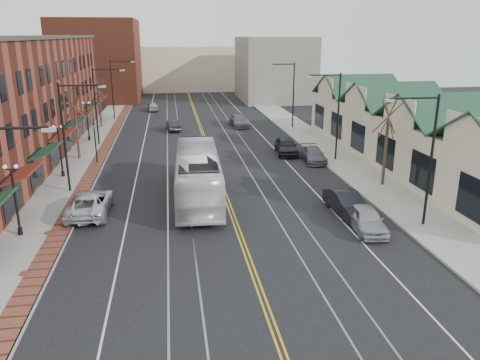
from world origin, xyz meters
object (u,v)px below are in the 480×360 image
object	(u,v)px
transit_bus	(198,174)
parked_car_c	(313,155)
parked_suv	(89,203)
parked_car_a	(366,219)
parked_car_d	(286,146)
parked_car_b	(346,203)

from	to	relation	value
transit_bus	parked_car_c	world-z (taller)	transit_bus
parked_suv	parked_car_a	size ratio (longest dim) A/B	1.30
parked_car_a	parked_car_d	bearing A→B (deg)	95.26
parked_suv	parked_car_d	xyz separation A→B (m)	(16.80, 14.01, 0.04)
transit_bus	parked_suv	world-z (taller)	transit_bus
parked_car_b	parked_car_d	bearing A→B (deg)	86.14
parked_car_b	parked_car_c	bearing A→B (deg)	78.39
transit_bus	parked_car_c	size ratio (longest dim) A/B	2.83
parked_car_a	parked_car_c	size ratio (longest dim) A/B	0.95
parked_car_a	parked_car_b	distance (m)	2.83
parked_suv	parked_car_a	xyz separation A→B (m)	(16.98, -5.27, -0.05)
transit_bus	parked_suv	xyz separation A→B (m)	(-7.30, -2.18, -1.01)
parked_suv	parked_car_c	distance (m)	21.50
parked_car_b	parked_car_a	bearing A→B (deg)	-90.15
transit_bus	parked_car_d	size ratio (longest dim) A/B	2.66
parked_car_d	transit_bus	bearing A→B (deg)	-123.37
transit_bus	parked_car_d	bearing A→B (deg)	-126.55
parked_suv	parked_car_c	world-z (taller)	parked_suv
transit_bus	parked_car_c	bearing A→B (deg)	-140.52
transit_bus	parked_car_a	world-z (taller)	transit_bus
parked_car_c	parked_car_d	xyz separation A→B (m)	(-1.80, 3.23, 0.17)
transit_bus	parked_car_c	xyz separation A→B (m)	(11.30, 8.59, -1.13)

